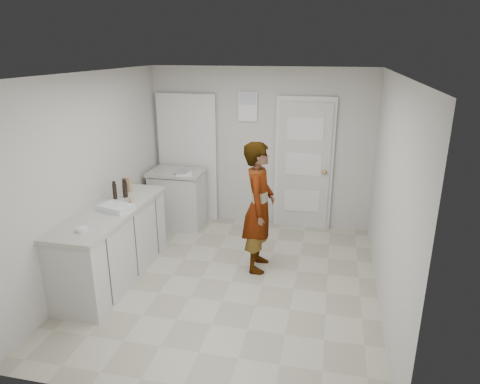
% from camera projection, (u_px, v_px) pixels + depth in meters
% --- Properties ---
extents(ground, '(4.00, 4.00, 0.00)m').
position_uv_depth(ground, '(231.00, 282.00, 5.31)').
color(ground, '#A59F8A').
rests_on(ground, ground).
extents(room_shell, '(4.00, 4.00, 4.00)m').
position_uv_depth(room_shell, '(249.00, 162.00, 6.83)').
color(room_shell, beige).
rests_on(room_shell, ground).
extents(main_counter, '(0.64, 1.96, 0.93)m').
position_uv_depth(main_counter, '(113.00, 246.00, 5.29)').
color(main_counter, silver).
rests_on(main_counter, ground).
extents(side_counter, '(0.84, 0.61, 0.93)m').
position_uv_depth(side_counter, '(178.00, 201.00, 6.87)').
color(side_counter, silver).
rests_on(side_counter, ground).
extents(person, '(0.42, 0.63, 1.69)m').
position_uv_depth(person, '(259.00, 207.00, 5.40)').
color(person, silver).
rests_on(person, ground).
extents(cake_mix_box, '(0.13, 0.07, 0.19)m').
position_uv_depth(cake_mix_box, '(127.00, 185.00, 5.71)').
color(cake_mix_box, '#946B4A').
rests_on(cake_mix_box, main_counter).
extents(spice_jar, '(0.05, 0.05, 0.07)m').
position_uv_depth(spice_jar, '(131.00, 200.00, 5.33)').
color(spice_jar, tan).
rests_on(spice_jar, main_counter).
extents(oil_cruet_a, '(0.06, 0.06, 0.25)m').
position_uv_depth(oil_cruet_a, '(125.00, 188.00, 5.50)').
color(oil_cruet_a, black).
rests_on(oil_cruet_a, main_counter).
extents(oil_cruet_b, '(0.05, 0.05, 0.24)m').
position_uv_depth(oil_cruet_b, '(115.00, 190.00, 5.44)').
color(oil_cruet_b, black).
rests_on(oil_cruet_b, main_counter).
extents(baking_dish, '(0.43, 0.35, 0.07)m').
position_uv_depth(baking_dish, '(116.00, 208.00, 5.08)').
color(baking_dish, silver).
rests_on(baking_dish, main_counter).
extents(egg_bowl, '(0.12, 0.12, 0.05)m').
position_uv_depth(egg_bowl, '(82.00, 230.00, 4.49)').
color(egg_bowl, silver).
rests_on(egg_bowl, main_counter).
extents(papers, '(0.30, 0.35, 0.01)m').
position_uv_depth(papers, '(184.00, 174.00, 6.54)').
color(papers, white).
rests_on(papers, side_counter).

